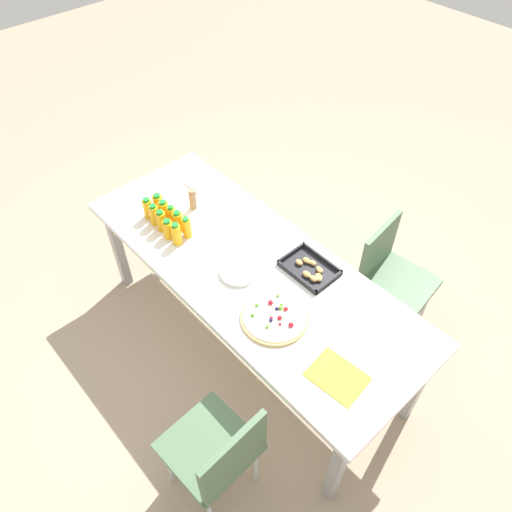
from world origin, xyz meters
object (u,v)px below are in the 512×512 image
object	(u,v)px
chair_far_right	(391,273)
juice_bottle_6	(164,210)
party_table	(250,273)
juice_bottle_8	(178,222)
cardboard_tube	(193,199)
juice_bottle_2	(161,221)
plate_stack	(238,272)
napkin_stack	(200,183)
fruit_pizza	(275,317)
chair_near_right	(218,452)
juice_bottle_4	(176,234)
juice_bottle_7	(172,216)
paper_folder	(337,376)
juice_bottle_9	(187,228)
snack_tray	(310,269)
juice_bottle_1	(154,215)
juice_bottle_3	(168,229)
juice_bottle_0	(148,208)

from	to	relation	value
chair_far_right	juice_bottle_6	size ratio (longest dim) A/B	6.08
party_table	juice_bottle_8	distance (m)	0.53
cardboard_tube	juice_bottle_6	bearing A→B (deg)	-102.03
juice_bottle_6	juice_bottle_8	size ratio (longest dim) A/B	0.93
juice_bottle_8	cardboard_tube	distance (m)	0.21
chair_far_right	juice_bottle_2	size ratio (longest dim) A/B	5.82
plate_stack	napkin_stack	xyz separation A→B (m)	(-0.76, 0.33, -0.01)
fruit_pizza	napkin_stack	xyz separation A→B (m)	(-1.12, 0.38, -0.01)
chair_near_right	juice_bottle_4	bearing A→B (deg)	58.99
juice_bottle_8	party_table	bearing A→B (deg)	13.94
party_table	juice_bottle_7	xyz separation A→B (m)	(-0.57, -0.12, 0.13)
napkin_stack	paper_folder	world-z (taller)	napkin_stack
chair_near_right	juice_bottle_9	size ratio (longest dim) A/B	5.91
juice_bottle_4	cardboard_tube	bearing A→B (deg)	125.65
paper_folder	juice_bottle_8	bearing A→B (deg)	178.37
juice_bottle_6	plate_stack	xyz separation A→B (m)	(0.64, 0.04, -0.05)
juice_bottle_2	juice_bottle_6	size ratio (longest dim) A/B	1.05
fruit_pizza	chair_far_right	bearing A→B (deg)	82.79
chair_near_right	plate_stack	bearing A→B (deg)	40.10
juice_bottle_2	snack_tray	bearing A→B (deg)	26.54
juice_bottle_1	paper_folder	bearing A→B (deg)	1.30
chair_far_right	juice_bottle_7	distance (m)	1.39
juice_bottle_3	juice_bottle_4	distance (m)	0.08
chair_near_right	fruit_pizza	world-z (taller)	chair_near_right
juice_bottle_4	cardboard_tube	distance (m)	0.32
napkin_stack	juice_bottle_0	bearing A→B (deg)	-84.32
juice_bottle_0	chair_far_right	bearing A→B (deg)	38.45
party_table	juice_bottle_9	world-z (taller)	juice_bottle_9
juice_bottle_3	snack_tray	distance (m)	0.86
juice_bottle_3	cardboard_tube	distance (m)	0.28
party_table	paper_folder	distance (m)	0.81
juice_bottle_4	fruit_pizza	xyz separation A→B (m)	(0.77, 0.05, -0.06)
chair_far_right	cardboard_tube	distance (m)	1.32
chair_far_right	juice_bottle_0	distance (m)	1.55
juice_bottle_6	paper_folder	xyz separation A→B (m)	(1.44, -0.04, -0.06)
chair_far_right	juice_bottle_8	xyz separation A→B (m)	(-0.97, -0.88, 0.32)
snack_tray	napkin_stack	distance (m)	1.01
juice_bottle_3	snack_tray	xyz separation A→B (m)	(0.75, 0.42, -0.05)
juice_bottle_2	juice_bottle_7	distance (m)	0.07
juice_bottle_3	cardboard_tube	world-z (taller)	cardboard_tube
juice_bottle_6	chair_near_right	bearing A→B (deg)	-26.39
plate_stack	juice_bottle_6	bearing A→B (deg)	-176.75
plate_stack	juice_bottle_3	bearing A→B (deg)	-167.15
napkin_stack	juice_bottle_2	bearing A→B (deg)	-66.40
juice_bottle_9	paper_folder	distance (m)	1.22
juice_bottle_2	paper_folder	size ratio (longest dim) A/B	0.55
juice_bottle_7	party_table	bearing A→B (deg)	11.86
fruit_pizza	juice_bottle_1	bearing A→B (deg)	-177.31
chair_far_right	napkin_stack	xyz separation A→B (m)	(-1.23, -0.52, 0.26)
juice_bottle_2	napkin_stack	world-z (taller)	juice_bottle_2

